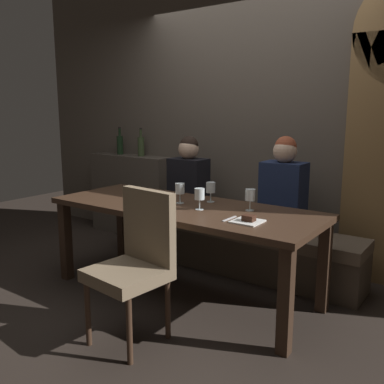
% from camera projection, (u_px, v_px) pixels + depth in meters
% --- Properties ---
extents(ground, '(9.00, 9.00, 0.00)m').
position_uv_depth(ground, '(183.00, 293.00, 3.50)').
color(ground, black).
extents(back_wall_tiled, '(6.00, 0.12, 3.00)m').
position_uv_depth(back_wall_tiled, '(257.00, 108.00, 4.19)').
color(back_wall_tiled, brown).
rests_on(back_wall_tiled, ground).
extents(back_counter, '(1.10, 0.28, 0.95)m').
position_uv_depth(back_counter, '(132.00, 195.00, 5.12)').
color(back_counter, '#494138').
rests_on(back_counter, ground).
extents(dining_table, '(2.20, 0.84, 0.74)m').
position_uv_depth(dining_table, '(183.00, 216.00, 3.37)').
color(dining_table, '#342217').
rests_on(dining_table, ground).
extents(banquette_bench, '(2.50, 0.44, 0.45)m').
position_uv_depth(banquette_bench, '(227.00, 245.00, 4.02)').
color(banquette_bench, '#40352A').
rests_on(banquette_bench, ground).
extents(chair_near_side, '(0.49, 0.49, 0.98)m').
position_uv_depth(chair_near_side, '(136.00, 256.00, 2.72)').
color(chair_near_side, '#3D281C').
rests_on(chair_near_side, ground).
extents(diner_redhead, '(0.36, 0.24, 0.78)m').
position_uv_depth(diner_redhead, '(189.00, 178.00, 4.19)').
color(diner_redhead, black).
rests_on(diner_redhead, banquette_bench).
extents(diner_bearded, '(0.36, 0.24, 0.82)m').
position_uv_depth(diner_bearded, '(283.00, 187.00, 3.61)').
color(diner_bearded, '#192342').
rests_on(diner_bearded, banquette_bench).
extents(wine_bottle_dark_red, '(0.08, 0.08, 0.33)m').
position_uv_depth(wine_bottle_dark_red, '(120.00, 144.00, 5.12)').
color(wine_bottle_dark_red, black).
rests_on(wine_bottle_dark_red, back_counter).
extents(wine_bottle_pale_label, '(0.08, 0.08, 0.33)m').
position_uv_depth(wine_bottle_pale_label, '(141.00, 146.00, 4.92)').
color(wine_bottle_pale_label, '#384728').
rests_on(wine_bottle_pale_label, back_counter).
extents(wine_glass_near_left, '(0.08, 0.08, 0.16)m').
position_uv_depth(wine_glass_near_left, '(250.00, 196.00, 3.16)').
color(wine_glass_near_left, silver).
rests_on(wine_glass_near_left, dining_table).
extents(wine_glass_end_right, '(0.08, 0.08, 0.16)m').
position_uv_depth(wine_glass_end_right, '(211.00, 188.00, 3.46)').
color(wine_glass_end_right, silver).
rests_on(wine_glass_end_right, dining_table).
extents(wine_glass_far_left, '(0.08, 0.08, 0.16)m').
position_uv_depth(wine_glass_far_left, '(180.00, 189.00, 3.41)').
color(wine_glass_far_left, silver).
rests_on(wine_glass_far_left, dining_table).
extents(wine_glass_center_back, '(0.08, 0.08, 0.16)m').
position_uv_depth(wine_glass_center_back, '(200.00, 195.00, 3.19)').
color(wine_glass_center_back, silver).
rests_on(wine_glass_center_back, dining_table).
extents(dessert_plate, '(0.19, 0.19, 0.05)m').
position_uv_depth(dessert_plate, '(248.00, 220.00, 2.85)').
color(dessert_plate, white).
rests_on(dessert_plate, dining_table).
extents(fork_on_table, '(0.02, 0.17, 0.01)m').
position_uv_depth(fork_on_table, '(229.00, 219.00, 2.93)').
color(fork_on_table, silver).
rests_on(fork_on_table, dining_table).
extents(folded_napkin, '(0.12, 0.11, 0.01)m').
position_uv_depth(folded_napkin, '(162.00, 203.00, 3.40)').
color(folded_napkin, silver).
rests_on(folded_napkin, dining_table).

